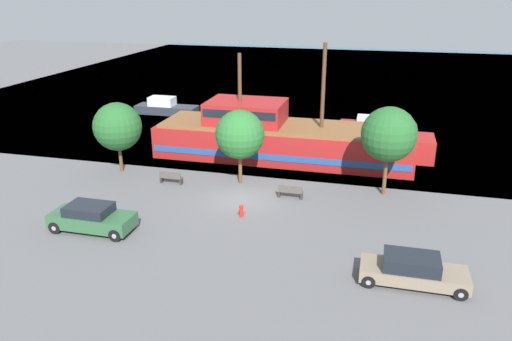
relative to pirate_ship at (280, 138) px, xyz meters
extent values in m
plane|color=#5B5B5E|center=(-0.69, -8.47, -1.57)|extent=(160.00, 160.00, 0.00)
plane|color=#38667F|center=(-0.69, 35.53, -1.57)|extent=(80.00, 80.00, 0.00)
cube|color=#A31E1E|center=(0.24, 0.00, -0.39)|extent=(19.24, 5.19, 2.36)
cube|color=#234C93|center=(0.24, 0.00, -0.75)|extent=(18.85, 5.27, 0.45)
cube|color=#A31E1E|center=(10.46, 0.00, -0.04)|extent=(1.40, 2.86, 1.65)
cube|color=brown|center=(0.24, 0.00, 0.91)|extent=(18.47, 4.78, 0.25)
cube|color=#A31E1E|center=(-2.65, 0.00, 1.86)|extent=(5.77, 4.16, 1.65)
cube|color=black|center=(-2.65, 0.00, 2.11)|extent=(5.48, 4.22, 0.59)
cylinder|color=#4C331E|center=(3.12, 0.00, 4.08)|extent=(0.28, 0.28, 6.09)
cylinder|color=#4C331E|center=(-3.13, 0.00, 3.63)|extent=(0.28, 0.28, 5.18)
cube|color=maroon|center=(7.14, 8.64, -1.13)|extent=(6.71, 2.13, 0.89)
cube|color=silver|center=(6.64, 8.64, -0.37)|extent=(2.68, 1.66, 0.62)
cube|color=black|center=(7.44, 8.64, -0.37)|extent=(0.12, 1.49, 0.50)
cube|color=#2D333D|center=(-14.15, 10.87, -1.15)|extent=(6.40, 2.07, 0.84)
cube|color=silver|center=(-14.63, 10.87, -0.29)|extent=(2.56, 1.62, 0.88)
cube|color=black|center=(-13.87, 10.87, -0.29)|extent=(0.12, 1.45, 0.71)
cube|color=#7F705B|center=(9.27, -15.64, -1.07)|extent=(4.63, 1.73, 0.55)
cube|color=black|center=(9.13, -15.64, -0.49)|extent=(2.41, 1.55, 0.61)
cylinder|color=black|center=(11.16, -16.41, -1.27)|extent=(0.60, 0.22, 0.60)
cylinder|color=gray|center=(11.16, -16.41, -1.27)|extent=(0.23, 0.25, 0.23)
cylinder|color=black|center=(11.16, -14.87, -1.27)|extent=(0.60, 0.22, 0.60)
cylinder|color=gray|center=(11.16, -14.87, -1.27)|extent=(0.23, 0.25, 0.23)
cylinder|color=black|center=(7.37, -16.41, -1.27)|extent=(0.60, 0.22, 0.60)
cylinder|color=gray|center=(7.37, -16.41, -1.27)|extent=(0.23, 0.25, 0.23)
cylinder|color=black|center=(7.37, -14.87, -1.27)|extent=(0.60, 0.22, 0.60)
cylinder|color=gray|center=(7.37, -14.87, -1.27)|extent=(0.23, 0.25, 0.23)
cube|color=#2D5B38|center=(-7.23, -14.52, -0.95)|extent=(4.50, 1.80, 0.73)
cube|color=black|center=(-7.37, -14.52, -0.33)|extent=(2.34, 1.62, 0.50)
cylinder|color=black|center=(-5.46, -15.34, -1.23)|extent=(0.68, 0.22, 0.68)
cylinder|color=gray|center=(-5.46, -15.34, -1.23)|extent=(0.26, 0.25, 0.26)
cylinder|color=black|center=(-5.46, -13.71, -1.23)|extent=(0.68, 0.22, 0.68)
cylinder|color=gray|center=(-5.46, -13.71, -1.23)|extent=(0.26, 0.25, 0.26)
cylinder|color=black|center=(-9.01, -15.34, -1.23)|extent=(0.68, 0.22, 0.68)
cylinder|color=gray|center=(-9.01, -15.34, -1.23)|extent=(0.26, 0.25, 0.26)
cylinder|color=black|center=(-9.01, -13.71, -1.23)|extent=(0.68, 0.22, 0.68)
cylinder|color=gray|center=(-9.01, -13.71, -1.23)|extent=(0.26, 0.25, 0.26)
cylinder|color=red|center=(0.05, -10.92, -1.29)|extent=(0.22, 0.22, 0.56)
sphere|color=red|center=(0.05, -10.92, -0.93)|extent=(0.25, 0.25, 0.25)
cylinder|color=red|center=(-0.11, -10.92, -1.26)|extent=(0.10, 0.09, 0.09)
cylinder|color=red|center=(0.21, -10.92, -1.26)|extent=(0.10, 0.09, 0.09)
cube|color=#4C4742|center=(-5.90, -7.11, -1.15)|extent=(1.52, 0.45, 0.05)
cube|color=#4C4742|center=(-5.90, -7.30, -0.92)|extent=(1.52, 0.06, 0.40)
cube|color=#2D2D2D|center=(-6.60, -7.11, -1.37)|extent=(0.12, 0.36, 0.40)
cube|color=#2D2D2D|center=(-5.20, -7.11, -1.37)|extent=(0.12, 0.36, 0.40)
cube|color=#4C4742|center=(2.26, -7.54, -1.15)|extent=(1.53, 0.45, 0.05)
cube|color=#4C4742|center=(2.26, -7.73, -0.92)|extent=(1.53, 0.06, 0.40)
cube|color=#2D2D2D|center=(1.56, -7.54, -1.37)|extent=(0.12, 0.36, 0.40)
cube|color=#2D2D2D|center=(2.97, -7.54, -1.37)|extent=(0.12, 0.36, 0.40)
cylinder|color=brown|center=(-10.30, -5.77, -0.65)|extent=(0.24, 0.24, 1.85)
sphere|color=#235B28|center=(-10.30, -5.77, 1.70)|extent=(3.34, 3.34, 3.34)
cylinder|color=brown|center=(-1.45, -5.91, -0.57)|extent=(0.24, 0.24, 2.01)
sphere|color=#286B2D|center=(-1.45, -5.91, 1.80)|extent=(3.21, 3.21, 3.21)
cylinder|color=brown|center=(7.87, -5.48, -0.32)|extent=(0.24, 0.24, 2.49)
sphere|color=#235B28|center=(7.87, -5.48, 2.36)|extent=(3.38, 3.38, 3.38)
camera|label=1|loc=(7.23, -35.75, 10.81)|focal=35.00mm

